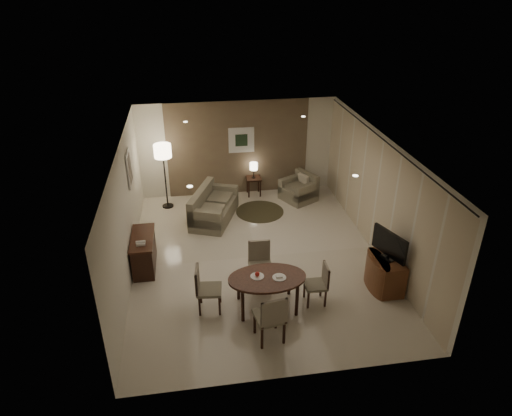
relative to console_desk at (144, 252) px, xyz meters
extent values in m
cube|color=beige|center=(2.49, 0.00, -0.38)|extent=(5.50, 7.00, 0.00)
cube|color=white|center=(2.49, 0.00, 2.33)|extent=(5.50, 7.00, 0.00)
cube|color=brown|center=(2.49, 3.50, 0.98)|extent=(5.50, 0.00, 2.70)
cube|color=silver|center=(-0.26, 0.00, 0.98)|extent=(0.00, 7.00, 2.70)
cube|color=silver|center=(5.24, 0.00, 0.98)|extent=(0.00, 7.00, 2.70)
cube|color=brown|center=(2.49, 3.48, 0.98)|extent=(3.96, 0.03, 2.70)
cylinder|color=black|center=(5.17, 0.00, 2.27)|extent=(0.03, 6.80, 0.03)
cube|color=silver|center=(2.59, 3.46, 1.23)|extent=(0.72, 0.03, 0.72)
cube|color=#1D301A|center=(2.59, 3.44, 1.23)|extent=(0.34, 0.01, 0.34)
cube|color=silver|center=(-0.23, 1.20, 1.48)|extent=(0.03, 0.60, 0.80)
cube|color=gray|center=(-0.21, 1.20, 1.48)|extent=(0.01, 0.46, 0.64)
cylinder|color=white|center=(1.09, -1.80, 2.31)|extent=(0.10, 0.10, 0.01)
cylinder|color=white|center=(3.89, -1.80, 2.31)|extent=(0.10, 0.10, 0.01)
cylinder|color=white|center=(1.09, 1.80, 2.31)|extent=(0.10, 0.10, 0.01)
cylinder|color=white|center=(3.89, 1.80, 2.31)|extent=(0.10, 0.10, 0.01)
cylinder|color=white|center=(2.22, -1.69, 0.33)|extent=(0.26, 0.26, 0.02)
cylinder|color=white|center=(2.62, -1.79, 0.33)|extent=(0.26, 0.26, 0.02)
sphere|color=#AA1A13|center=(2.22, -1.69, 0.38)|extent=(0.09, 0.09, 0.09)
cube|color=white|center=(2.62, -1.79, 0.35)|extent=(0.12, 0.08, 0.03)
cylinder|color=#413D24|center=(2.90, 2.15, -0.37)|extent=(1.29, 1.29, 0.01)
camera|label=1|loc=(1.11, -8.58, 5.40)|focal=32.00mm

